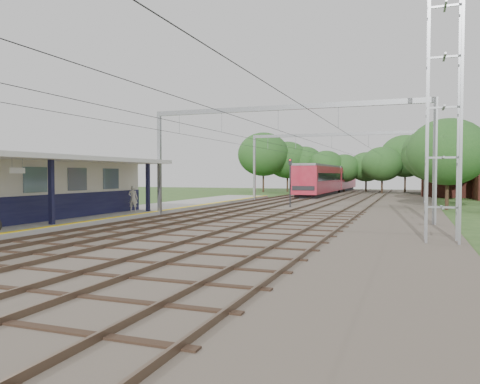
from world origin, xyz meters
The scene contains 14 objects.
ground centered at (0.00, 0.00, 0.00)m, with size 160.00×160.00×0.00m, color #2D4C1E.
ballast_bed centered at (4.00, 30.00, 0.05)m, with size 18.00×90.00×0.10m, color #473D33.
platform centered at (-7.50, 14.00, 0.17)m, with size 5.00×52.00×0.35m, color gray.
yellow_stripe centered at (-5.25, 14.00, 0.35)m, with size 0.45×52.00×0.01m, color yellow.
station_building centered at (-8.88, 7.00, 2.04)m, with size 3.41×18.00×3.40m.
canopy centered at (-7.77, 6.00, 3.64)m, with size 6.40×20.00×3.44m.
rail_tracks centered at (1.50, 30.00, 0.18)m, with size 11.80×88.00×0.15m.
catenary_system centered at (3.39, 25.28, 5.51)m, with size 17.22×88.00×7.00m.
lattice_pylon centered at (12.00, 8.00, 6.00)m, with size 1.30×1.30×12.00m.
tree_band centered at (3.84, 57.12, 4.92)m, with size 31.72×30.88×8.82m.
house_far centered at (16.00, 52.00, 3.23)m, with size 8.00×6.12×8.66m.
person centered at (-6.68, 14.39, 1.22)m, with size 0.64×0.42×1.74m, color silver.
train centered at (-0.50, 57.62, 2.22)m, with size 3.04×37.85×3.98m.
signal_post centered at (1.35, 25.38, 2.55)m, with size 0.32×0.28×4.13m.
Camera 1 is at (10.85, -12.44, 2.82)m, focal length 35.00 mm.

